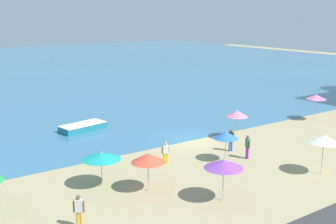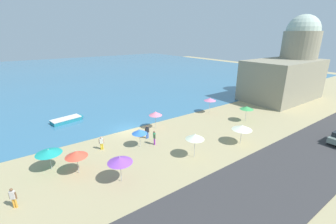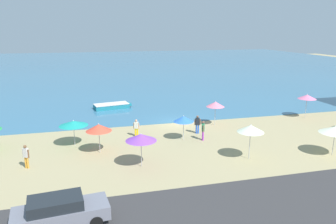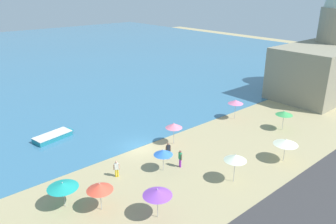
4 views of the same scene
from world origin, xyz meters
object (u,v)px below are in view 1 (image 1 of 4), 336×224
at_px(beach_umbrella_1, 226,135).
at_px(beach_umbrella_2, 224,164).
at_px(skiff_nearshore, 83,127).
at_px(beach_umbrella_0, 101,156).
at_px(beach_umbrella_7, 148,158).
at_px(bather_3, 248,146).
at_px(beach_umbrella_3, 324,139).
at_px(bather_2, 79,209).
at_px(bather_1, 166,152).
at_px(bather_0, 231,139).
at_px(beach_umbrella_8, 237,114).
at_px(beach_umbrella_4, 316,97).

relative_size(beach_umbrella_1, beach_umbrella_2, 0.89).
bearing_deg(skiff_nearshore, beach_umbrella_0, -108.83).
distance_m(beach_umbrella_2, beach_umbrella_7, 4.46).
height_order(beach_umbrella_1, bather_3, beach_umbrella_1).
bearing_deg(bather_3, beach_umbrella_3, -69.47).
xyz_separation_m(beach_umbrella_1, beach_umbrella_3, (3.47, -5.49, 0.50)).
bearing_deg(beach_umbrella_3, skiff_nearshore, 114.58).
bearing_deg(bather_2, bather_1, 30.18).
distance_m(bather_0, bather_3, 1.93).
relative_size(beach_umbrella_2, beach_umbrella_8, 1.00).
height_order(beach_umbrella_2, beach_umbrella_8, beach_umbrella_8).
bearing_deg(beach_umbrella_0, beach_umbrella_2, -50.79).
height_order(beach_umbrella_7, bather_3, beach_umbrella_7).
height_order(beach_umbrella_8, bather_2, beach_umbrella_8).
relative_size(beach_umbrella_1, skiff_nearshore, 0.47).
height_order(beach_umbrella_0, beach_umbrella_3, beach_umbrella_3).
bearing_deg(beach_umbrella_2, skiff_nearshore, 91.53).
height_order(beach_umbrella_4, bather_0, beach_umbrella_4).
bearing_deg(beach_umbrella_3, beach_umbrella_4, 38.06).
bearing_deg(beach_umbrella_3, bather_1, 134.79).
xyz_separation_m(beach_umbrella_0, beach_umbrella_3, (12.75, -6.40, 0.47)).
bearing_deg(beach_umbrella_3, beach_umbrella_2, 175.24).
relative_size(beach_umbrella_0, beach_umbrella_2, 0.96).
bearing_deg(beach_umbrella_2, bather_3, 34.38).
relative_size(beach_umbrella_3, beach_umbrella_8, 1.09).
distance_m(beach_umbrella_7, bather_0, 9.54).
bearing_deg(bather_1, beach_umbrella_2, -96.16).
height_order(beach_umbrella_4, beach_umbrella_8, beach_umbrella_4).
bearing_deg(beach_umbrella_1, beach_umbrella_0, 174.42).
relative_size(beach_umbrella_1, bather_3, 1.27).
bearing_deg(beach_umbrella_0, beach_umbrella_7, -48.41).
xyz_separation_m(beach_umbrella_7, bather_1, (3.45, 3.20, -1.15)).
distance_m(beach_umbrella_3, beach_umbrella_8, 9.02).
relative_size(beach_umbrella_2, bather_2, 1.45).
distance_m(beach_umbrella_1, bather_1, 4.43).
bearing_deg(skiff_nearshore, bather_0, -59.90).
bearing_deg(beach_umbrella_4, beach_umbrella_7, -167.51).
height_order(beach_umbrella_1, beach_umbrella_7, beach_umbrella_7).
relative_size(beach_umbrella_0, skiff_nearshore, 0.51).
height_order(beach_umbrella_1, bather_0, beach_umbrella_1).
xyz_separation_m(beach_umbrella_1, bather_2, (-12.46, -3.09, -0.93)).
bearing_deg(beach_umbrella_3, beach_umbrella_1, 122.28).
distance_m(beach_umbrella_0, beach_umbrella_3, 14.27).
relative_size(beach_umbrella_4, bather_0, 1.52).
relative_size(beach_umbrella_3, skiff_nearshore, 0.58).
height_order(beach_umbrella_3, beach_umbrella_4, beach_umbrella_3).
height_order(beach_umbrella_7, beach_umbrella_8, beach_umbrella_8).
height_order(beach_umbrella_7, bather_2, beach_umbrella_7).
bearing_deg(beach_umbrella_2, bather_1, 83.84).
distance_m(beach_umbrella_3, bather_0, 7.20).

